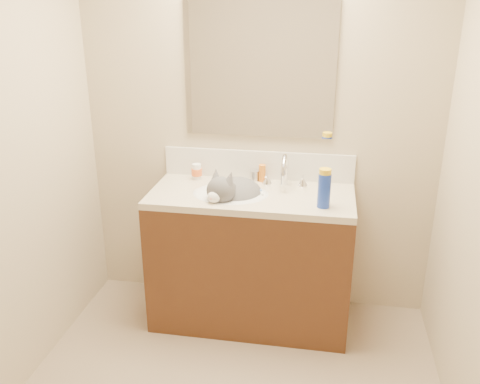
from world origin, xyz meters
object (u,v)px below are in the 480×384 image
at_px(amber_bottle, 262,173).
at_px(spray_can, 324,191).
at_px(pill_bottle, 197,172).
at_px(silver_jar, 255,176).
at_px(cat, 234,196).
at_px(vanity_cabinet, 251,260).
at_px(basin, 231,204).
at_px(faucet, 285,173).

distance_m(amber_bottle, spray_can, 0.53).
height_order(pill_bottle, silver_jar, pill_bottle).
relative_size(cat, pill_bottle, 4.78).
xyz_separation_m(silver_jar, amber_bottle, (0.05, -0.01, 0.02)).
xyz_separation_m(vanity_cabinet, basin, (-0.12, -0.03, 0.38)).
bearing_deg(silver_jar, cat, -110.65).
xyz_separation_m(vanity_cabinet, pill_bottle, (-0.38, 0.18, 0.50)).
bearing_deg(silver_jar, amber_bottle, -6.05).
height_order(vanity_cabinet, silver_jar, silver_jar).
xyz_separation_m(cat, silver_jar, (0.09, 0.23, 0.05)).
distance_m(pill_bottle, silver_jar, 0.37).
distance_m(basin, faucet, 0.38).
distance_m(vanity_cabinet, amber_bottle, 0.55).
bearing_deg(faucet, vanity_cabinet, -142.71).
xyz_separation_m(faucet, cat, (-0.28, -0.15, -0.11)).
xyz_separation_m(faucet, amber_bottle, (-0.15, 0.08, -0.03)).
bearing_deg(cat, basin, -116.37).
bearing_deg(cat, amber_bottle, 82.98).
distance_m(silver_jar, spray_can, 0.57).
relative_size(faucet, amber_bottle, 2.60).
xyz_separation_m(faucet, spray_can, (0.24, -0.28, 0.01)).
bearing_deg(faucet, silver_jar, 157.48).
bearing_deg(spray_can, basin, 167.95).
xyz_separation_m(silver_jar, spray_can, (0.43, -0.36, 0.06)).
distance_m(faucet, cat, 0.34).
bearing_deg(cat, pill_bottle, 168.37).
bearing_deg(faucet, spray_can, -49.61).
bearing_deg(faucet, pill_bottle, 175.34).
height_order(cat, silver_jar, cat).
bearing_deg(silver_jar, basin, -113.18).
height_order(cat, amber_bottle, cat).
relative_size(vanity_cabinet, basin, 2.67).
bearing_deg(amber_bottle, vanity_cabinet, -99.20).
relative_size(basin, amber_bottle, 4.18).
distance_m(pill_bottle, spray_can, 0.86).
height_order(faucet, spray_can, faucet).
height_order(vanity_cabinet, cat, cat).
distance_m(cat, spray_can, 0.55).
bearing_deg(vanity_cabinet, basin, -165.96).
height_order(faucet, cat, faucet).
xyz_separation_m(vanity_cabinet, spray_can, (0.42, -0.15, 0.55)).
height_order(cat, spray_can, spray_can).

